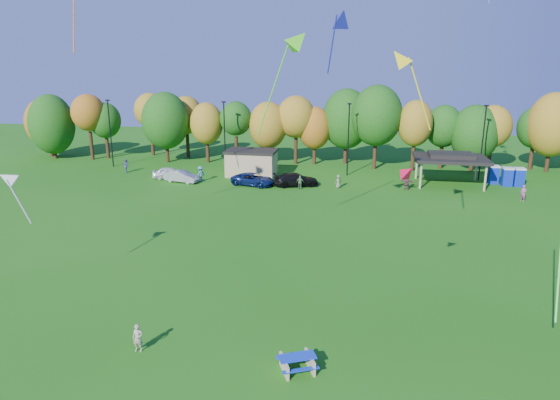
% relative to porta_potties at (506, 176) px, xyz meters
% --- Properties ---
extents(ground, '(160.00, 160.00, 0.00)m').
position_rel_porta_potties_xyz_m(ground, '(-20.60, -37.85, -1.10)').
color(ground, '#19600F').
rests_on(ground, ground).
extents(tree_line, '(93.57, 10.55, 11.15)m').
position_rel_porta_potties_xyz_m(tree_line, '(-21.62, 7.67, 4.82)').
color(tree_line, black).
rests_on(tree_line, ground).
extents(lamp_posts, '(64.50, 0.25, 9.09)m').
position_rel_porta_potties_xyz_m(lamp_posts, '(-18.60, 2.15, 3.80)').
color(lamp_posts, black).
rests_on(lamp_posts, ground).
extents(utility_building, '(6.30, 4.30, 3.25)m').
position_rel_porta_potties_xyz_m(utility_building, '(-30.60, 0.15, 0.54)').
color(utility_building, tan).
rests_on(utility_building, ground).
extents(pavilion, '(8.20, 6.20, 3.77)m').
position_rel_porta_potties_xyz_m(pavilion, '(-6.60, -0.85, 2.13)').
color(pavilion, tan).
rests_on(pavilion, ground).
extents(porta_potties, '(3.75, 2.07, 2.18)m').
position_rel_porta_potties_xyz_m(porta_potties, '(0.00, 0.00, 0.00)').
color(porta_potties, '#0D27AA').
rests_on(porta_potties, ground).
extents(picnic_table, '(2.21, 2.06, 0.77)m').
position_rel_porta_potties_xyz_m(picnic_table, '(-19.33, -39.99, -0.65)').
color(picnic_table, tan).
rests_on(picnic_table, ground).
extents(kite_flyer, '(0.55, 0.37, 1.49)m').
position_rel_porta_potties_xyz_m(kite_flyer, '(-27.48, -39.72, -0.35)').
color(kite_flyer, tan).
rests_on(kite_flyer, ground).
extents(car_a, '(4.43, 2.53, 1.42)m').
position_rel_porta_potties_xyz_m(car_a, '(-40.21, -3.32, -0.39)').
color(car_a, white).
rests_on(car_a, ground).
extents(car_b, '(4.47, 2.38, 1.40)m').
position_rel_porta_potties_xyz_m(car_b, '(-38.05, -4.89, -0.40)').
color(car_b, '#A1A2A7').
rests_on(car_b, ground).
extents(car_c, '(5.57, 3.60, 1.43)m').
position_rel_porta_potties_xyz_m(car_c, '(-29.25, -5.02, -0.38)').
color(car_c, '#0D1D53').
rests_on(car_c, ground).
extents(car_d, '(5.67, 3.64, 1.53)m').
position_rel_porta_potties_xyz_m(car_d, '(-24.29, -4.50, -0.33)').
color(car_d, black).
rests_on(car_d, ground).
extents(far_person_0, '(0.99, 1.06, 1.73)m').
position_rel_porta_potties_xyz_m(far_person_0, '(-47.07, -0.92, -0.23)').
color(far_person_0, '#4F4599').
rests_on(far_person_0, ground).
extents(far_person_1, '(1.20, 1.38, 1.85)m').
position_rel_porta_potties_xyz_m(far_person_1, '(-35.96, -4.11, -0.17)').
color(far_person_1, teal).
rests_on(far_person_1, ground).
extents(far_person_2, '(0.97, 0.47, 1.61)m').
position_rel_porta_potties_xyz_m(far_person_2, '(-23.59, -5.89, -0.29)').
color(far_person_2, '#5D8B55').
rests_on(far_person_2, ground).
extents(far_person_3, '(0.73, 0.74, 1.72)m').
position_rel_porta_potties_xyz_m(far_person_3, '(-0.06, -6.95, -0.24)').
color(far_person_3, '#AC5183').
rests_on(far_person_3, ground).
extents(far_person_4, '(0.89, 0.84, 1.53)m').
position_rel_porta_potties_xyz_m(far_person_4, '(-19.35, -4.59, -0.33)').
color(far_person_4, '#757E56').
rests_on(far_person_4, ground).
extents(far_person_5, '(1.66, 1.05, 1.71)m').
position_rel_porta_potties_xyz_m(far_person_5, '(-11.63, -4.04, -0.24)').
color(far_person_5, '#893957').
rests_on(far_person_5, ground).
extents(kite_2, '(4.26, 2.70, 7.48)m').
position_rel_porta_potties_xyz_m(kite_2, '(-21.32, -25.84, 14.33)').
color(kite_2, '#40C71A').
extents(kite_3, '(2.21, 1.47, 3.47)m').
position_rel_porta_potties_xyz_m(kite_3, '(-38.03, -34.09, 6.15)').
color(kite_3, silver).
extents(kite_8, '(2.10, 2.93, 4.64)m').
position_rel_porta_potties_xyz_m(kite_8, '(-18.57, -24.16, 15.88)').
color(kite_8, '#1B1E97').
extents(kite_9, '(1.29, 1.28, 1.04)m').
position_rel_porta_potties_xyz_m(kite_9, '(-14.40, -34.87, 7.63)').
color(kite_9, red).
extents(kite_13, '(3.35, 1.50, 5.50)m').
position_rel_porta_potties_xyz_m(kite_13, '(-14.63, -25.89, 13.16)').
color(kite_13, yellow).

